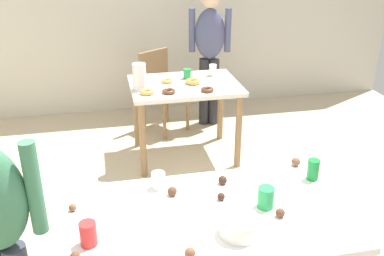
{
  "coord_description": "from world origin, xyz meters",
  "views": [
    {
      "loc": [
        -0.48,
        -2.01,
        2.05
      ],
      "look_at": [
        0.04,
        0.47,
        0.9
      ],
      "focal_mm": 41.17,
      "sensor_mm": 36.0,
      "label": 1
    }
  ],
  "objects_px": {
    "dining_table_far": "(185,95)",
    "chair_far_table": "(160,86)",
    "dining_table_near": "(208,229)",
    "pitcher_far": "(139,77)",
    "soda_can": "(313,170)",
    "mixing_bowl": "(240,226)",
    "person_adult_far": "(210,46)"
  },
  "relations": [
    {
      "from": "dining_table_far",
      "to": "chair_far_table",
      "type": "relative_size",
      "value": 1.15
    },
    {
      "from": "person_adult_far",
      "to": "pitcher_far",
      "type": "distance_m",
      "value": 1.17
    },
    {
      "from": "dining_table_near",
      "to": "mixing_bowl",
      "type": "xyz_separation_m",
      "value": [
        0.11,
        -0.18,
        0.13
      ]
    },
    {
      "from": "dining_table_near",
      "to": "pitcher_far",
      "type": "distance_m",
      "value": 1.96
    },
    {
      "from": "soda_can",
      "to": "dining_table_far",
      "type": "bearing_deg",
      "value": 101.83
    },
    {
      "from": "soda_can",
      "to": "mixing_bowl",
      "type": "bearing_deg",
      "value": -145.0
    },
    {
      "from": "dining_table_near",
      "to": "person_adult_far",
      "type": "distance_m",
      "value": 2.86
    },
    {
      "from": "dining_table_far",
      "to": "pitcher_far",
      "type": "height_order",
      "value": "pitcher_far"
    },
    {
      "from": "chair_far_table",
      "to": "soda_can",
      "type": "distance_m",
      "value": 2.61
    },
    {
      "from": "pitcher_far",
      "to": "chair_far_table",
      "type": "bearing_deg",
      "value": 70.02
    },
    {
      "from": "dining_table_near",
      "to": "mixing_bowl",
      "type": "distance_m",
      "value": 0.25
    },
    {
      "from": "pitcher_far",
      "to": "dining_table_far",
      "type": "bearing_deg",
      "value": 11.15
    },
    {
      "from": "mixing_bowl",
      "to": "soda_can",
      "type": "relative_size",
      "value": 1.52
    },
    {
      "from": "dining_table_near",
      "to": "chair_far_table",
      "type": "relative_size",
      "value": 1.6
    },
    {
      "from": "chair_far_table",
      "to": "mixing_bowl",
      "type": "distance_m",
      "value": 2.94
    },
    {
      "from": "dining_table_near",
      "to": "soda_can",
      "type": "distance_m",
      "value": 0.71
    },
    {
      "from": "chair_far_table",
      "to": "pitcher_far",
      "type": "height_order",
      "value": "pitcher_far"
    },
    {
      "from": "mixing_bowl",
      "to": "soda_can",
      "type": "height_order",
      "value": "soda_can"
    },
    {
      "from": "pitcher_far",
      "to": "dining_table_near",
      "type": "bearing_deg",
      "value": -85.87
    },
    {
      "from": "dining_table_far",
      "to": "mixing_bowl",
      "type": "bearing_deg",
      "value": -94.51
    },
    {
      "from": "person_adult_far",
      "to": "soda_can",
      "type": "height_order",
      "value": "person_adult_far"
    },
    {
      "from": "dining_table_far",
      "to": "mixing_bowl",
      "type": "height_order",
      "value": "mixing_bowl"
    },
    {
      "from": "dining_table_far",
      "to": "chair_far_table",
      "type": "distance_m",
      "value": 0.74
    },
    {
      "from": "mixing_bowl",
      "to": "soda_can",
      "type": "xyz_separation_m",
      "value": [
        0.56,
        0.39,
        0.02
      ]
    },
    {
      "from": "dining_table_far",
      "to": "person_adult_far",
      "type": "height_order",
      "value": "person_adult_far"
    },
    {
      "from": "dining_table_far",
      "to": "mixing_bowl",
      "type": "distance_m",
      "value": 2.22
    },
    {
      "from": "dining_table_near",
      "to": "mixing_bowl",
      "type": "height_order",
      "value": "mixing_bowl"
    },
    {
      "from": "dining_table_far",
      "to": "chair_far_table",
      "type": "height_order",
      "value": "chair_far_table"
    },
    {
      "from": "dining_table_near",
      "to": "soda_can",
      "type": "bearing_deg",
      "value": 17.44
    },
    {
      "from": "chair_far_table",
      "to": "soda_can",
      "type": "bearing_deg",
      "value": -78.6
    },
    {
      "from": "dining_table_near",
      "to": "soda_can",
      "type": "relative_size",
      "value": 11.39
    },
    {
      "from": "person_adult_far",
      "to": "pitcher_far",
      "type": "relative_size",
      "value": 6.38
    }
  ]
}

